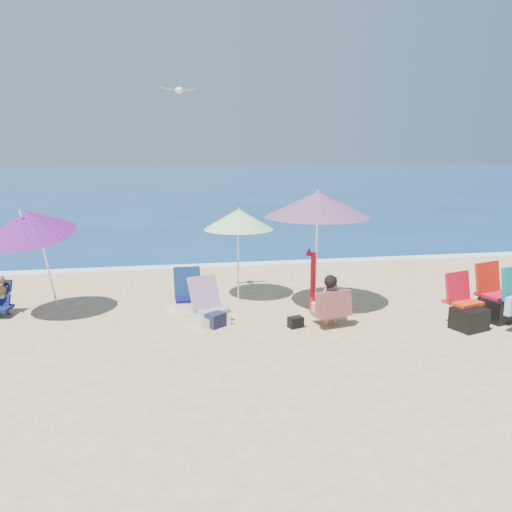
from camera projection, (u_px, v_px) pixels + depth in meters
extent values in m
plane|color=#D8BC84|center=(284.00, 331.00, 8.83)|extent=(120.00, 120.00, 0.00)
cube|color=navy|center=(180.00, 179.00, 52.21)|extent=(120.00, 80.00, 0.12)
cube|color=white|center=(239.00, 265.00, 13.74)|extent=(120.00, 0.50, 0.04)
cylinder|color=white|center=(316.00, 256.00, 9.85)|extent=(0.04, 0.04, 2.08)
cone|color=red|center=(318.00, 204.00, 9.69)|extent=(2.35, 2.35, 0.47)
cylinder|color=white|center=(318.00, 193.00, 9.67)|extent=(0.04, 0.04, 0.12)
cylinder|color=white|center=(238.00, 258.00, 10.56)|extent=(0.04, 0.04, 1.70)
cone|color=green|center=(239.00, 219.00, 10.44)|extent=(1.81, 1.81, 0.40)
cylinder|color=white|center=(239.00, 210.00, 10.44)|extent=(0.03, 0.03, 0.11)
cylinder|color=white|center=(47.00, 265.00, 9.76)|extent=(0.21, 0.44, 1.73)
cone|color=#A61761|center=(29.00, 223.00, 9.22)|extent=(2.04, 2.07, 0.80)
cylinder|color=white|center=(20.00, 213.00, 8.97)|extent=(0.05, 0.06, 0.12)
cylinder|color=red|center=(313.00, 283.00, 9.75)|extent=(0.12, 0.12, 1.13)
cone|color=maroon|center=(309.00, 252.00, 9.53)|extent=(0.17, 0.17, 0.14)
cube|color=#0C0D43|center=(189.00, 299.00, 10.08)|extent=(0.53, 0.47, 0.06)
cube|color=#0D244D|center=(187.00, 281.00, 10.26)|extent=(0.53, 0.32, 0.55)
cube|color=white|center=(189.00, 304.00, 10.07)|extent=(0.55, 0.49, 0.17)
cube|color=#DE6A4E|center=(211.00, 310.00, 9.36)|extent=(0.67, 0.63, 0.06)
cube|color=#F15C55|center=(204.00, 292.00, 9.43)|extent=(0.61, 0.48, 0.57)
cube|color=silver|center=(210.00, 319.00, 9.18)|extent=(0.69, 0.66, 0.17)
cube|color=red|center=(463.00, 302.00, 9.12)|extent=(0.64, 0.61, 0.06)
cube|color=red|center=(458.00, 287.00, 9.12)|extent=(0.54, 0.30, 0.53)
cube|color=black|center=(469.00, 319.00, 8.89)|extent=(0.62, 0.58, 0.37)
cube|color=#B00C2B|center=(496.00, 295.00, 9.46)|extent=(0.70, 0.66, 0.06)
cube|color=#B31B0C|center=(488.00, 278.00, 9.53)|extent=(0.59, 0.33, 0.57)
cube|color=black|center=(498.00, 310.00, 9.34)|extent=(0.67, 0.63, 0.41)
cube|color=#92B2EA|center=(511.00, 306.00, 8.69)|extent=(0.25, 0.19, 0.31)
imported|color=tan|center=(331.00, 300.00, 9.08)|extent=(0.37, 0.28, 0.90)
cube|color=#3A1070|center=(329.00, 314.00, 9.15)|extent=(0.59, 0.54, 0.06)
cube|color=#360E66|center=(334.00, 304.00, 8.92)|extent=(0.65, 0.35, 0.46)
sphere|color=black|center=(331.00, 281.00, 8.91)|extent=(0.22, 0.22, 0.22)
imported|color=tan|center=(3.00, 295.00, 9.65)|extent=(0.40, 0.33, 0.73)
cube|color=#1A1D3A|center=(216.00, 320.00, 9.03)|extent=(0.39, 0.37, 0.24)
cube|color=black|center=(204.00, 306.00, 9.82)|extent=(0.37, 0.30, 0.25)
cube|color=tan|center=(318.00, 309.00, 9.72)|extent=(0.30, 0.26, 0.22)
cube|color=black|center=(296.00, 322.00, 9.01)|extent=(0.28, 0.23, 0.19)
cube|color=orange|center=(472.00, 317.00, 9.50)|extent=(0.26, 0.15, 0.03)
ellipsoid|color=white|center=(179.00, 90.00, 9.84)|extent=(0.18, 0.32, 0.12)
cube|color=#989CA0|center=(169.00, 89.00, 9.79)|extent=(0.31, 0.11, 0.07)
cube|color=gray|center=(189.00, 90.00, 9.89)|extent=(0.31, 0.11, 0.07)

